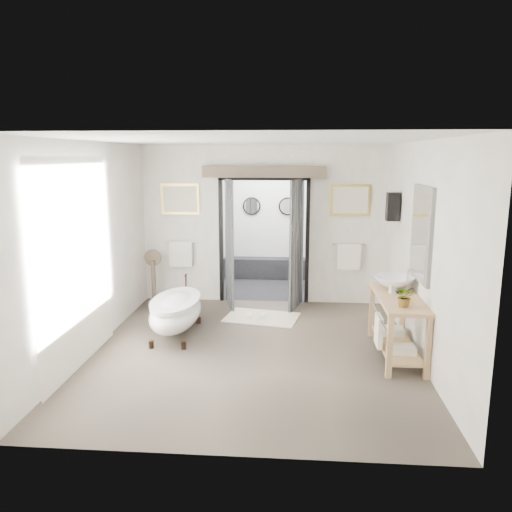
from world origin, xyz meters
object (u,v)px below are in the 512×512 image
Objects in this scene: rug at (262,317)px; basin at (394,283)px; vanity at (396,320)px; clawfoot_tub at (176,311)px.

basin is at bearing -31.21° from rug.
vanity is at bearing -37.60° from rug.
clawfoot_tub reaches higher than rug.
rug is 2.12× the size of basin.
clawfoot_tub is 1.00× the size of vanity.
basin reaches higher than clawfoot_tub.
clawfoot_tub is at bearing -143.51° from rug.
clawfoot_tub is 2.83× the size of basin.
rug is (1.25, 0.92, -0.37)m from clawfoot_tub.
clawfoot_tub is 1.33× the size of rug.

